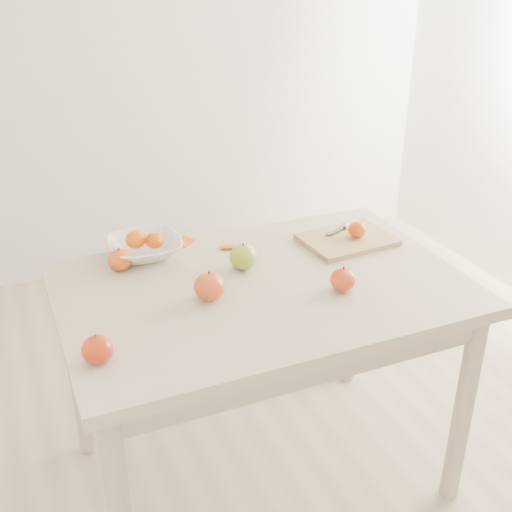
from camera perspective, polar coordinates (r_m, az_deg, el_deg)
name	(u,v)px	position (r m, az deg, el deg)	size (l,w,h in m)	color
ground	(262,470)	(2.38, 0.50, -18.48)	(3.50, 3.50, 0.00)	#C6B293
table	(262,312)	(1.97, 0.57, -4.99)	(1.20, 0.80, 0.75)	beige
cutting_board	(347,240)	(2.20, 8.11, 1.45)	(0.30, 0.22, 0.02)	tan
board_tangerine	(357,230)	(2.19, 8.98, 2.34)	(0.06, 0.06, 0.05)	#CE4107
fruit_bowl	(145,248)	(2.11, -9.85, 0.74)	(0.23, 0.23, 0.06)	white
bowl_tangerine_near	(136,239)	(2.10, -10.64, 1.47)	(0.07, 0.07, 0.06)	orange
bowl_tangerine_far	(154,240)	(2.09, -9.01, 1.37)	(0.06, 0.06, 0.05)	#DC4D07
orange_peel_a	(185,243)	(2.19, -6.34, 1.19)	(0.06, 0.04, 0.00)	#D94B0F
orange_peel_b	(228,248)	(2.14, -2.54, 0.76)	(0.04, 0.04, 0.00)	#C5570D
paring_knife	(349,225)	(2.27, 8.26, 2.71)	(0.17, 0.07, 0.01)	silver
apple_green	(243,257)	(1.99, -1.14, -0.06)	(0.09, 0.09, 0.08)	#59861A
apple_red_b	(210,287)	(1.83, -4.15, -2.72)	(0.09, 0.09, 0.08)	maroon
apple_red_a	(120,260)	(2.03, -12.01, -0.33)	(0.07, 0.07, 0.07)	#A61806
apple_red_d	(97,350)	(1.62, -13.92, -8.07)	(0.08, 0.08, 0.07)	#960604
apple_red_e	(343,280)	(1.89, 7.74, -2.09)	(0.08, 0.08, 0.07)	#A00C1A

